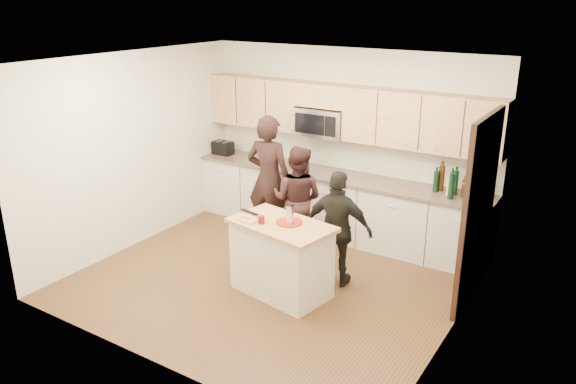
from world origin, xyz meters
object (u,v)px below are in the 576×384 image
Objects in this scene: woman_left at (269,179)px; woman_center at (297,199)px; island at (281,258)px; toaster at (223,148)px; woman_right at (338,229)px.

woman_center is (0.52, -0.08, -0.17)m from woman_left.
island is 3.04m from toaster.
toaster is at bearing 151.29° from island.
woman_left reaches higher than woman_right.
woman_center is (1.87, -0.73, -0.30)m from toaster.
woman_left reaches higher than woman_center.
woman_right is at bearing 60.21° from island.
woman_left is at bearing 139.19° from island.
woman_left is 0.56m from woman_center.
woman_left is at bearing -25.86° from toaster.
woman_right reaches higher than toaster.
woman_right is at bearing 149.47° from woman_left.
island is 0.71× the size of woman_left.
toaster is 1.50m from woman_left.
woman_left is at bearing -31.80° from woman_right.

